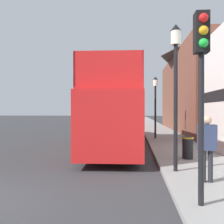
# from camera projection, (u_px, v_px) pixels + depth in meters

# --- Properties ---
(ground_plane) EXTENTS (144.00, 144.00, 0.00)m
(ground_plane) POSITION_uv_depth(u_px,v_px,m) (95.00, 131.00, 26.77)
(ground_plane) COLOR #333335
(sidewalk) EXTENTS (2.99, 108.00, 0.14)m
(sidewalk) POSITION_uv_depth(u_px,v_px,m) (161.00, 133.00, 23.26)
(sidewalk) COLOR gray
(sidewalk) RESTS_ON ground_plane
(brick_terrace_rear) EXTENTS (6.00, 19.15, 9.83)m
(brick_terrace_rear) POSITION_uv_depth(u_px,v_px,m) (204.00, 82.00, 25.79)
(brick_terrace_rear) COLOR brown
(brick_terrace_rear) RESTS_ON ground_plane
(tour_bus) EXTENTS (2.80, 10.76, 4.26)m
(tour_bus) POSITION_uv_depth(u_px,v_px,m) (115.00, 115.00, 14.38)
(tour_bus) COLOR red
(tour_bus) RESTS_ON ground_plane
(parked_car_ahead_of_bus) EXTENTS (1.93, 4.02, 1.51)m
(parked_car_ahead_of_bus) POSITION_uv_depth(u_px,v_px,m) (131.00, 127.00, 21.58)
(parked_car_ahead_of_bus) COLOR silver
(parked_car_ahead_of_bus) RESTS_ON ground_plane
(pedestrian_nearest) EXTENTS (0.48, 0.27, 1.84)m
(pedestrian_nearest) POSITION_uv_depth(u_px,v_px,m) (207.00, 142.00, 7.22)
(pedestrian_nearest) COLOR #232328
(pedestrian_nearest) RESTS_ON sidewalk
(traffic_signal) EXTENTS (0.28, 0.42, 4.03)m
(traffic_signal) POSITION_uv_depth(u_px,v_px,m) (202.00, 64.00, 5.43)
(traffic_signal) COLOR black
(traffic_signal) RESTS_ON sidewalk
(lamp_post_nearest) EXTENTS (0.35, 0.35, 4.80)m
(lamp_post_nearest) POSITION_uv_depth(u_px,v_px,m) (176.00, 70.00, 8.53)
(lamp_post_nearest) COLOR black
(lamp_post_nearest) RESTS_ON sidewalk
(lamp_post_second) EXTENTS (0.35, 0.35, 4.35)m
(lamp_post_second) POSITION_uv_depth(u_px,v_px,m) (155.00, 95.00, 18.43)
(lamp_post_second) COLOR black
(lamp_post_second) RESTS_ON sidewalk
(litter_bin) EXTENTS (0.48, 0.48, 0.90)m
(litter_bin) POSITION_uv_depth(u_px,v_px,m) (188.00, 147.00, 10.73)
(litter_bin) COLOR black
(litter_bin) RESTS_ON sidewalk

